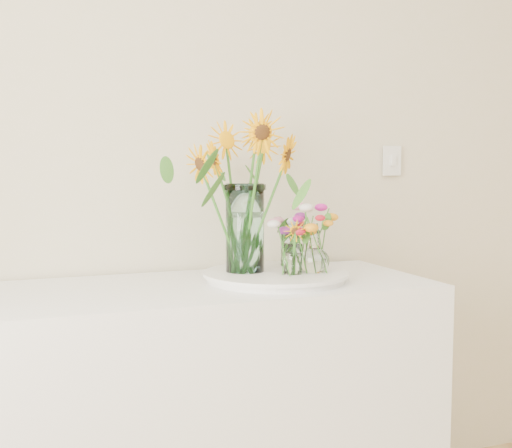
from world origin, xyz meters
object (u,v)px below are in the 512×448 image
counter (215,420)px  small_vase_b (314,252)px  small_vase_a (293,260)px  tray (276,277)px  mason_jar (245,228)px  small_vase_c (291,250)px

counter → small_vase_b: small_vase_b is taller
small_vase_a → tray: bearing=119.6°
mason_jar → small_vase_b: 0.24m
small_vase_c → tray: bearing=-133.9°
mason_jar → small_vase_c: (0.19, 0.06, -0.09)m
mason_jar → small_vase_b: mason_jar is taller
counter → tray: (0.21, -0.01, 0.46)m
small_vase_b → mason_jar: bearing=155.1°
mason_jar → small_vase_c: size_ratio=2.48×
counter → small_vase_b: bearing=-12.2°
small_vase_b → tray: bearing=154.6°
tray → small_vase_b: bearing=-25.4°
counter → small_vase_a: size_ratio=13.55×
tray → small_vase_b: 0.15m
counter → small_vase_b: (0.32, -0.07, 0.55)m
small_vase_c → counter: bearing=-164.0°
tray → mason_jar: 0.19m
counter → small_vase_b: 0.64m
tray → small_vase_c: 0.16m
tray → small_vase_c: bearing=46.1°
mason_jar → small_vase_c: mason_jar is taller
mason_jar → small_vase_b: bearing=-24.9°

